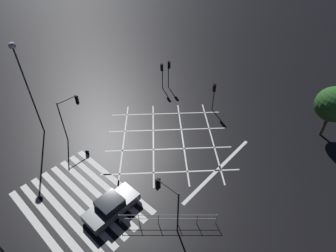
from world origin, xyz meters
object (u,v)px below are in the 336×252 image
object	(u,v)px
traffic_light_median_north	(214,91)
traffic_light_nw_main	(169,69)
street_tree_near	(334,104)
traffic_light_sw_cross	(70,109)
street_lamp_far	(21,69)
waiting_car	(111,206)
traffic_light_se_main	(167,196)
traffic_light_nw_cross	(162,71)

from	to	relation	value
traffic_light_median_north	traffic_light_nw_main	bearing A→B (deg)	-95.09
traffic_light_nw_main	street_tree_near	size ratio (longest dim) A/B	0.67
traffic_light_nw_main	traffic_light_sw_cross	size ratio (longest dim) A/B	0.82
traffic_light_nw_main	street_lamp_far	xyz separation A→B (m)	(-3.40, -15.52, 4.39)
traffic_light_median_north	traffic_light_sw_cross	world-z (taller)	traffic_light_sw_cross
waiting_car	street_lamp_far	bearing A→B (deg)	84.51
traffic_light_se_main	street_lamp_far	size ratio (longest dim) A/B	0.45
traffic_light_se_main	traffic_light_sw_cross	bearing A→B (deg)	-5.00
traffic_light_nw_cross	street_lamp_far	size ratio (longest dim) A/B	0.37
traffic_light_sw_cross	traffic_light_nw_cross	world-z (taller)	traffic_light_sw_cross
traffic_light_nw_main	street_lamp_far	distance (m)	16.48
waiting_car	street_tree_near	bearing A→B (deg)	-23.37
traffic_light_sw_cross	street_lamp_far	bearing A→B (deg)	123.70
traffic_light_nw_main	traffic_light_median_north	xyz separation A→B (m)	(7.19, -0.64, -0.13)
street_tree_near	waiting_car	xyz separation A→B (m)	(-8.58, -19.85, -3.02)
traffic_light_nw_main	street_tree_near	distance (m)	18.25
traffic_light_median_north	street_lamp_far	xyz separation A→B (m)	(-10.60, -14.88, 4.52)
traffic_light_sw_cross	street_tree_near	xyz separation A→B (m)	(18.35, 16.62, 0.47)
traffic_light_nw_cross	street_tree_near	size ratio (longest dim) A/B	0.64
traffic_light_nw_main	traffic_light_median_north	distance (m)	7.22
traffic_light_se_main	street_lamp_far	xyz separation A→B (m)	(-16.40, -0.83, 3.91)
traffic_light_sw_cross	traffic_light_nw_cross	xyz separation A→B (m)	(-0.01, 12.65, -0.72)
traffic_light_se_main	street_tree_near	bearing A→B (deg)	-105.56
street_tree_near	waiting_car	distance (m)	21.83
street_lamp_far	waiting_car	bearing A→B (deg)	-5.49
traffic_light_sw_cross	street_tree_near	distance (m)	24.77
traffic_light_sw_cross	waiting_car	distance (m)	10.61
traffic_light_se_main	street_lamp_far	distance (m)	16.88
waiting_car	traffic_light_median_north	bearing A→B (deg)	7.72
traffic_light_nw_main	traffic_light_median_north	bearing A→B (deg)	-5.09
traffic_light_median_north	street_tree_near	xyz separation A→B (m)	(10.76, 3.75, 1.22)
traffic_light_nw_main	street_lamp_far	world-z (taller)	street_lamp_far
traffic_light_nw_main	waiting_car	distance (m)	19.29
street_tree_near	traffic_light_nw_main	bearing A→B (deg)	-170.18
traffic_light_nw_main	traffic_light_se_main	bearing A→B (deg)	-48.50
traffic_light_nw_main	traffic_light_sw_cross	world-z (taller)	traffic_light_sw_cross
street_tree_near	traffic_light_sw_cross	bearing A→B (deg)	-137.83
traffic_light_median_north	street_tree_near	world-z (taller)	street_tree_near
traffic_light_median_north	street_tree_near	size ratio (longest dim) A/B	0.64
traffic_light_nw_main	traffic_light_nw_cross	bearing A→B (deg)	-115.48
traffic_light_nw_main	traffic_light_median_north	size ratio (longest dim) A/B	1.05
traffic_light_nw_cross	street_tree_near	distance (m)	18.82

